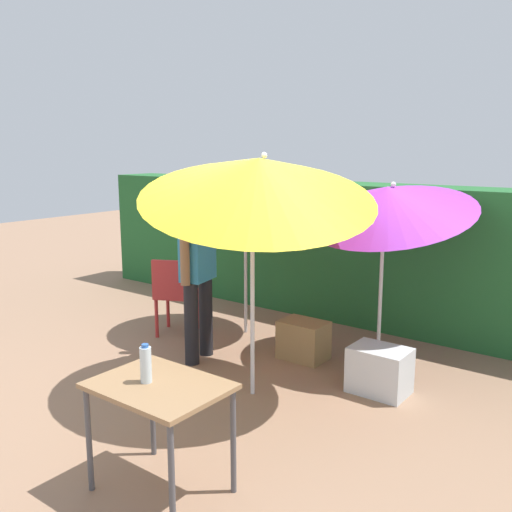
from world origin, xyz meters
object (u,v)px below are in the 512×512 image
umbrella_yellow (247,175)px  chair_plastic (176,291)px  umbrella_orange (258,179)px  folding_table (159,397)px  umbrella_rainbow (389,201)px  cooler_box (380,370)px  bottle_water (146,364)px  person_vendor (198,268)px  crate_cardboard (303,340)px

umbrella_yellow → chair_plastic: 1.52m
umbrella_orange → folding_table: size_ratio=3.01×
umbrella_rainbow → folding_table: size_ratio=2.48×
chair_plastic → cooler_box: chair_plastic is taller
folding_table → cooler_box: bearing=78.0°
umbrella_rainbow → bottle_water: (-0.24, -2.85, -0.78)m
umbrella_rainbow → person_vendor: (-1.49, -1.05, -0.67)m
chair_plastic → umbrella_yellow: bearing=44.9°
umbrella_orange → bottle_water: size_ratio=10.03×
umbrella_rainbow → umbrella_orange: (-0.54, -1.34, 0.25)m
chair_plastic → bottle_water: bearing=-48.1°
umbrella_rainbow → folding_table: umbrella_rainbow is taller
umbrella_rainbow → bottle_water: bearing=-94.9°
umbrella_orange → umbrella_rainbow: bearing=68.1°
cooler_box → bottle_water: bearing=-103.8°
umbrella_orange → crate_cardboard: bearing=97.8°
chair_plastic → person_vendor: bearing=-28.4°
crate_cardboard → umbrella_rainbow: bearing=31.6°
person_vendor → folding_table: person_vendor is taller
person_vendor → chair_plastic: size_ratio=2.11×
folding_table → bottle_water: bottle_water is taller
chair_plastic → umbrella_rainbow: bearing=16.9°
cooler_box → crate_cardboard: (-0.95, 0.28, -0.01)m
crate_cardboard → folding_table: 2.50m
umbrella_rainbow → cooler_box: (0.29, -0.68, -1.40)m
umbrella_yellow → bottle_water: 3.23m
chair_plastic → cooler_box: (2.49, -0.02, -0.31)m
umbrella_rainbow → chair_plastic: (-2.20, -0.67, -1.09)m
chair_plastic → folding_table: chair_plastic is taller
umbrella_yellow → chair_plastic: bearing=-135.1°
umbrella_yellow → cooler_box: 2.56m
crate_cardboard → folding_table: size_ratio=0.58×
folding_table → bottle_water: size_ratio=3.33×
cooler_box → folding_table: 2.22m
umbrella_yellow → bottle_water: size_ratio=8.70×
umbrella_orange → cooler_box: (0.83, 0.65, -1.65)m
umbrella_rainbow → chair_plastic: bearing=-163.1°
umbrella_rainbow → person_vendor: 1.94m
umbrella_yellow → person_vendor: (0.13, -0.96, -0.86)m
crate_cardboard → umbrella_yellow: bearing=162.0°
umbrella_orange → cooler_box: 1.96m
umbrella_yellow → folding_table: 3.31m
crate_cardboard → bottle_water: (0.42, -2.44, 0.63)m
person_vendor → crate_cardboard: bearing=37.8°
crate_cardboard → umbrella_orange: bearing=-82.2°
umbrella_yellow → person_vendor: 1.30m
crate_cardboard → cooler_box: bearing=-16.1°
crate_cardboard → person_vendor: bearing=-142.2°
person_vendor → folding_table: (1.33, -1.77, -0.31)m
chair_plastic → bottle_water: (1.96, -2.18, 0.31)m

